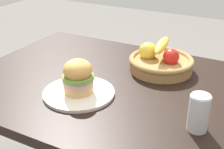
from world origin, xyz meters
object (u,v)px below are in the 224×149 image
at_px(sandwich, 78,76).
at_px(fruit_basket, 161,61).
at_px(plate, 79,93).
at_px(soda_can, 199,113).

distance_m(sandwich, fruit_basket, 0.41).
distance_m(plate, soda_can, 0.47).
relative_size(soda_can, fruit_basket, 0.43).
relative_size(plate, fruit_basket, 0.96).
relative_size(plate, sandwich, 2.09).
height_order(sandwich, fruit_basket, sandwich).
bearing_deg(fruit_basket, sandwich, -119.10).
xyz_separation_m(plate, sandwich, (0.00, 0.00, 0.07)).
distance_m(plate, fruit_basket, 0.41).
height_order(sandwich, soda_can, sandwich).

